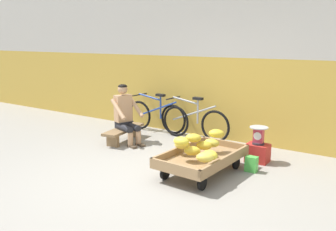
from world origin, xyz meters
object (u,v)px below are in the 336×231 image
at_px(weighing_scale, 259,135).
at_px(bicycle_near_left, 157,116).
at_px(vendor_seated, 126,114).
at_px(plastic_crate, 258,153).
at_px(banana_cart, 202,159).
at_px(shopping_bag, 251,164).
at_px(low_bench, 124,132).
at_px(bicycle_far_left, 193,121).

relative_size(weighing_scale, bicycle_near_left, 0.18).
relative_size(vendor_seated, bicycle_near_left, 0.69).
bearing_deg(plastic_crate, banana_cart, -116.61).
distance_m(banana_cart, shopping_bag, 0.78).
height_order(vendor_seated, weighing_scale, vendor_seated).
bearing_deg(bicycle_near_left, low_bench, -98.56).
xyz_separation_m(vendor_seated, bicycle_far_left, (0.93, 1.01, -0.21)).
height_order(low_bench, shopping_bag, low_bench).
bearing_deg(shopping_bag, weighing_scale, 99.54).
height_order(banana_cart, weighing_scale, weighing_scale).
relative_size(low_bench, vendor_seated, 0.99).
distance_m(low_bench, bicycle_far_left, 1.42).
xyz_separation_m(banana_cart, shopping_bag, (0.58, 0.51, -0.12)).
bearing_deg(vendor_seated, bicycle_near_left, 86.58).
relative_size(bicycle_far_left, shopping_bag, 6.92).
relative_size(weighing_scale, bicycle_far_left, 0.18).
distance_m(vendor_seated, plastic_crate, 2.60).
distance_m(banana_cart, bicycle_far_left, 2.01).
relative_size(banana_cart, bicycle_near_left, 0.89).
distance_m(vendor_seated, bicycle_near_left, 0.99).
relative_size(low_bench, bicycle_near_left, 0.68).
bearing_deg(shopping_bag, bicycle_far_left, 145.58).
bearing_deg(weighing_scale, bicycle_far_left, 157.34).
relative_size(low_bench, shopping_bag, 4.71).
distance_m(banana_cart, low_bench, 2.24).
bearing_deg(weighing_scale, banana_cart, -116.63).
xyz_separation_m(weighing_scale, shopping_bag, (0.08, -0.49, -0.33)).
bearing_deg(vendor_seated, banana_cart, -17.88).
bearing_deg(weighing_scale, bicycle_near_left, 165.91).
distance_m(vendor_seated, weighing_scale, 2.57).
xyz_separation_m(weighing_scale, bicycle_far_left, (-1.62, 0.67, -0.10)).
bearing_deg(bicycle_far_left, vendor_seated, -132.68).
bearing_deg(bicycle_near_left, shopping_bag, -23.42).
bearing_deg(bicycle_near_left, vendor_seated, -93.42).
distance_m(plastic_crate, weighing_scale, 0.30).
bearing_deg(bicycle_far_left, banana_cart, -56.28).
relative_size(plastic_crate, shopping_bag, 1.50).
xyz_separation_m(plastic_crate, bicycle_near_left, (-2.49, 0.62, 0.20)).
xyz_separation_m(bicycle_near_left, shopping_bag, (2.57, -1.11, -0.23)).
bearing_deg(low_bench, banana_cart, -17.93).
xyz_separation_m(banana_cart, vendor_seated, (-2.05, 0.66, 0.33)).
xyz_separation_m(low_bench, bicycle_near_left, (0.14, 0.93, 0.15)).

